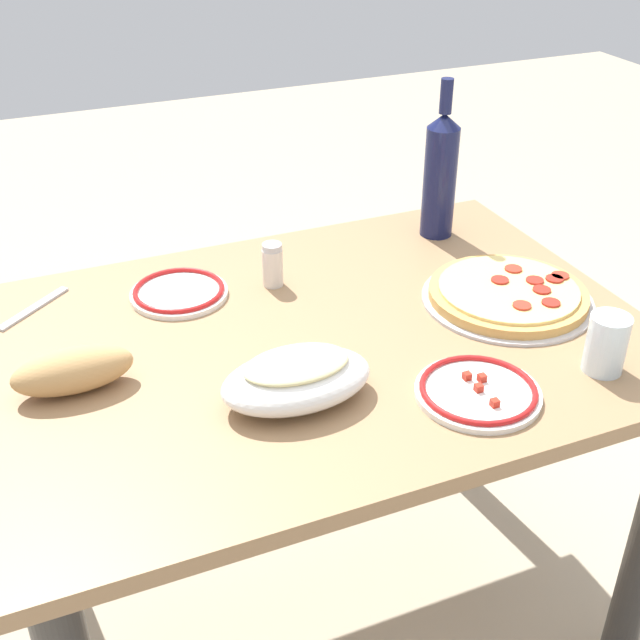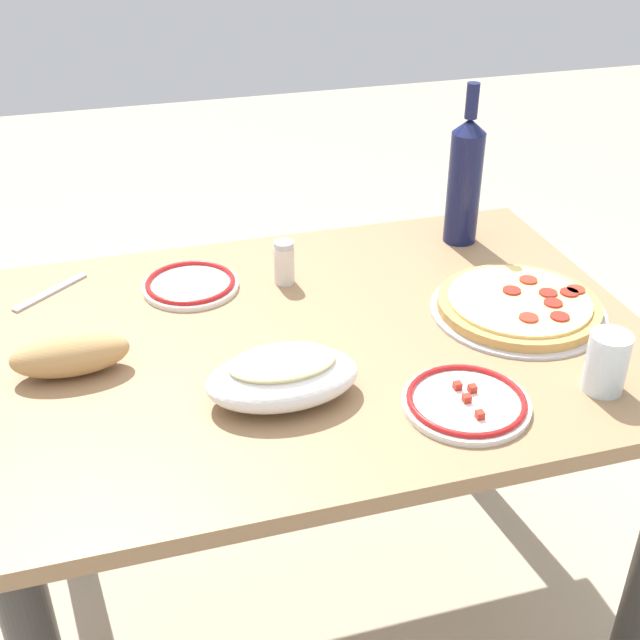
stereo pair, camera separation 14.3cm
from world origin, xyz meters
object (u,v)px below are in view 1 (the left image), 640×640
dining_table (320,398)px  baked_pasta_dish (297,377)px  water_glass (606,344)px  bread_loaf (73,370)px  spice_shaker (273,265)px  side_plate_near (179,292)px  side_plate_far (478,391)px  wine_bottle (440,173)px  pepperoni_pizza (508,294)px

dining_table → baked_pasta_dish: (0.11, 0.16, 0.18)m
water_glass → bread_loaf: size_ratio=0.53×
bread_loaf → spice_shaker: (-0.41, -0.20, 0.01)m
water_glass → dining_table: bearing=-35.8°
side_plate_near → side_plate_far: (-0.35, 0.49, 0.00)m
side_plate_far → bread_loaf: size_ratio=1.05×
wine_bottle → baked_pasta_dish: bearing=41.6°
water_glass → spice_shaker: size_ratio=1.15×
spice_shaker → water_glass: bearing=129.6°
dining_table → pepperoni_pizza: 0.40m
wine_bottle → spice_shaker: size_ratio=3.87×
dining_table → water_glass: (-0.38, 0.28, 0.19)m
baked_pasta_dish → bread_loaf: bearing=-26.9°
wine_bottle → bread_loaf: bearing=19.3°
pepperoni_pizza → wine_bottle: (-0.02, -0.31, 0.12)m
water_glass → side_plate_far: water_glass is taller
water_glass → spice_shaker: bearing=-50.4°
pepperoni_pizza → side_plate_near: bearing=-24.6°
dining_table → bread_loaf: bread_loaf is taller
baked_pasta_dish → wine_bottle: bearing=-138.4°
dining_table → side_plate_far: 0.34m
spice_shaker → wine_bottle: bearing=-168.8°
pepperoni_pizza → water_glass: bearing=93.4°
pepperoni_pizza → baked_pasta_dish: size_ratio=1.33×
baked_pasta_dish → water_glass: 0.50m
dining_table → pepperoni_pizza: pepperoni_pizza is taller
baked_pasta_dish → spice_shaker: bearing=-104.3°
dining_table → water_glass: bearing=144.2°
side_plate_far → spice_shaker: bearing=-69.8°
wine_bottle → bread_loaf: 0.87m
spice_shaker → dining_table: bearing=93.7°
side_plate_far → spice_shaker: 0.50m
bread_loaf → dining_table: bearing=180.0°
dining_table → baked_pasta_dish: 0.26m
baked_pasta_dish → side_plate_far: size_ratio=1.21×
pepperoni_pizza → wine_bottle: size_ratio=0.95×
side_plate_far → side_plate_near: bearing=-54.4°
bread_loaf → spice_shaker: bearing=-153.4°
water_glass → side_plate_near: bearing=-41.3°
side_plate_near → bread_loaf: 0.32m
water_glass → side_plate_near: 0.77m
water_glass → bread_loaf: water_glass is taller
side_plate_near → spice_shaker: bearing=171.6°
wine_bottle → side_plate_near: (0.59, 0.05, -0.13)m
baked_pasta_dish → side_plate_far: bearing=158.8°
dining_table → wine_bottle: 0.56m
baked_pasta_dish → wine_bottle: wine_bottle is taller
bread_loaf → side_plate_near: bearing=-134.5°
dining_table → spice_shaker: size_ratio=13.18×
dining_table → pepperoni_pizza: size_ratio=3.59×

